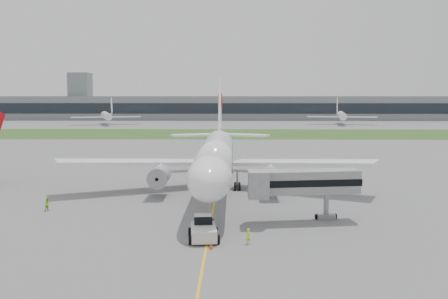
{
  "coord_description": "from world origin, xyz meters",
  "views": [
    {
      "loc": [
        2.62,
        -69.14,
        14.59
      ],
      "look_at": [
        1.25,
        2.0,
        6.83
      ],
      "focal_mm": 40.0,
      "sensor_mm": 36.0,
      "label": 1
    }
  ],
  "objects_px": {
    "jet_bridge": "(299,183)",
    "ground_crew_near": "(248,236)",
    "airliner": "(216,155)",
    "pushback_tug": "(203,229)"
  },
  "relations": [
    {
      "from": "airliner",
      "to": "ground_crew_near",
      "type": "distance_m",
      "value": 26.92
    },
    {
      "from": "airliner",
      "to": "jet_bridge",
      "type": "relative_size",
      "value": 4.1
    },
    {
      "from": "airliner",
      "to": "pushback_tug",
      "type": "xyz_separation_m",
      "value": [
        -0.44,
        -24.51,
        -4.6
      ]
    },
    {
      "from": "pushback_tug",
      "to": "jet_bridge",
      "type": "xyz_separation_m",
      "value": [
        10.67,
        7.47,
        3.47
      ]
    },
    {
      "from": "ground_crew_near",
      "to": "pushback_tug",
      "type": "bearing_deg",
      "value": -55.92
    },
    {
      "from": "jet_bridge",
      "to": "ground_crew_near",
      "type": "height_order",
      "value": "jet_bridge"
    },
    {
      "from": "airliner",
      "to": "ground_crew_near",
      "type": "bearing_deg",
      "value": -81.17
    },
    {
      "from": "airliner",
      "to": "ground_crew_near",
      "type": "xyz_separation_m",
      "value": [
        4.06,
        -26.16,
        -4.88
      ]
    },
    {
      "from": "pushback_tug",
      "to": "ground_crew_near",
      "type": "xyz_separation_m",
      "value": [
        4.5,
        -1.65,
        -0.27
      ]
    },
    {
      "from": "ground_crew_near",
      "to": "jet_bridge",
      "type": "bearing_deg",
      "value": -159.85
    }
  ]
}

